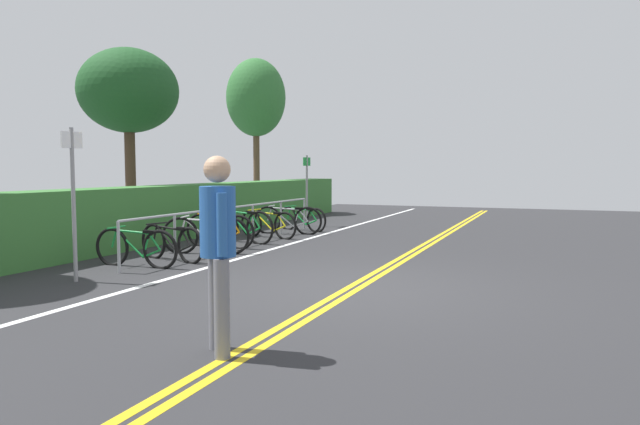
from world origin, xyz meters
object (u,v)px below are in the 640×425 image
(bicycle_5, at_px, (268,224))
(sign_post_far, at_px, (307,183))
(tree_far_right, at_px, (256,98))
(bicycle_3, at_px, (220,231))
(bicycle_7, at_px, (302,219))
(bicycle_1, at_px, (172,243))
(bicycle_4, at_px, (243,226))
(tree_mid, at_px, (128,92))
(bike_rack, at_px, (236,216))
(sign_post_near, at_px, (73,190))
(pedestrian, at_px, (218,240))
(bicycle_6, at_px, (288,220))
(bicycle_2, at_px, (206,235))
(bicycle_0, at_px, (136,248))

(bicycle_5, bearing_deg, sign_post_far, 4.84)
(tree_far_right, bearing_deg, bicycle_5, -149.71)
(bicycle_3, distance_m, bicycle_7, 3.70)
(bicycle_1, relative_size, bicycle_4, 0.95)
(bicycle_1, height_order, bicycle_7, bicycle_1)
(tree_mid, bearing_deg, bicycle_7, -58.46)
(bicycle_5, bearing_deg, bicycle_1, 179.68)
(bicycle_1, xyz_separation_m, bicycle_7, (5.53, -0.13, -0.01))
(bike_rack, relative_size, tree_far_right, 1.30)
(sign_post_near, bearing_deg, pedestrian, -118.84)
(bicycle_6, xyz_separation_m, tree_far_right, (5.96, 4.10, 3.90))
(bicycle_2, distance_m, tree_far_right, 11.16)
(bike_rack, height_order, bicycle_1, bike_rack)
(sign_post_near, bearing_deg, sign_post_far, 0.65)
(bicycle_7, height_order, pedestrian, pedestrian)
(bike_rack, height_order, bicycle_4, bike_rack)
(bicycle_0, relative_size, bicycle_5, 0.97)
(bicycle_6, bearing_deg, sign_post_far, 9.80)
(sign_post_near, distance_m, tree_mid, 6.79)
(bicycle_2, bearing_deg, bicycle_4, 5.87)
(bicycle_1, bearing_deg, bicycle_7, -1.34)
(bike_rack, relative_size, bicycle_3, 4.34)
(bicycle_6, relative_size, bicycle_7, 1.11)
(bicycle_1, relative_size, bicycle_3, 0.97)
(sign_post_near, relative_size, tree_far_right, 0.40)
(bicycle_4, relative_size, bicycle_5, 1.02)
(bicycle_5, bearing_deg, tree_mid, 98.36)
(bicycle_4, bearing_deg, pedestrian, -151.77)
(bicycle_7, relative_size, tree_mid, 0.35)
(bicycle_4, bearing_deg, bicycle_5, -6.19)
(bicycle_1, xyz_separation_m, sign_post_far, (6.69, 0.23, 0.92))
(bicycle_7, xyz_separation_m, tree_far_right, (5.08, 4.11, 3.93))
(bicycle_2, relative_size, bicycle_4, 0.98)
(bicycle_7, bearing_deg, bicycle_5, 176.48)
(bicycle_0, relative_size, bicycle_4, 0.95)
(sign_post_far, bearing_deg, bicycle_0, -179.45)
(sign_post_near, bearing_deg, bike_rack, -1.43)
(bicycle_7, xyz_separation_m, pedestrian, (-9.75, -3.51, 0.72))
(bike_rack, relative_size, tree_mid, 1.59)
(bicycle_4, height_order, bicycle_7, bicycle_4)
(bicycle_6, distance_m, sign_post_near, 6.88)
(bicycle_0, height_order, bicycle_6, bicycle_6)
(pedestrian, relative_size, tree_mid, 0.38)
(bicycle_3, relative_size, pedestrian, 0.96)
(bicycle_6, height_order, sign_post_near, sign_post_near)
(bicycle_0, xyz_separation_m, bicycle_3, (2.62, -0.02, 0.03))
(bicycle_5, bearing_deg, bicycle_0, 177.78)
(bicycle_1, distance_m, bicycle_5, 3.76)
(bicycle_0, relative_size, tree_mid, 0.36)
(bicycle_1, bearing_deg, bicycle_6, -1.53)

